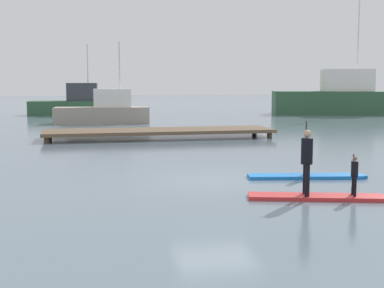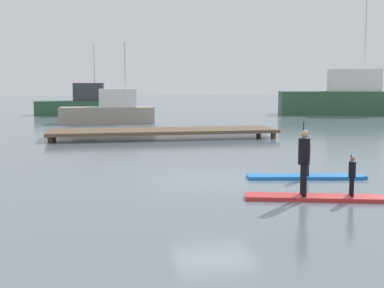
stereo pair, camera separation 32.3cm
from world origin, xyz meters
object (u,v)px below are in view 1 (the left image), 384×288
object	(u,v)px
paddler_child_solo	(308,154)
paddleboard_far	(319,197)
fishing_boat_green_midground	(105,111)
fishing_boat_white_large	(346,98)
paddler_child_front	(354,174)
motor_boat_small_navy	(80,104)
paddleboard_near	(307,176)
paddler_adult	(307,158)

from	to	relation	value
paddler_child_solo	paddleboard_far	bearing A→B (deg)	-109.13
paddler_child_solo	fishing_boat_green_midground	distance (m)	25.28
paddleboard_far	fishing_boat_white_large	distance (m)	39.40
paddler_child_front	fishing_boat_green_midground	size ratio (longest dim) A/B	0.15
paddler_child_front	motor_boat_small_navy	distance (m)	39.85
paddleboard_near	paddler_child_solo	world-z (taller)	paddler_child_solo
paddler_adult	fishing_boat_green_midground	world-z (taller)	fishing_boat_green_midground
paddleboard_far	paddler_adult	bearing A→B (deg)	162.78
paddleboard_far	motor_boat_small_navy	world-z (taller)	motor_boat_small_navy
paddler_adult	motor_boat_small_navy	xyz separation A→B (m)	(-5.37, 38.98, -0.05)
paddler_adult	motor_boat_small_navy	size ratio (longest dim) A/B	0.20
paddleboard_far	paddler_adult	distance (m)	1.07
fishing_boat_white_large	motor_boat_small_navy	bearing A→B (deg)	169.10
paddler_child_solo	paddler_adult	bearing A→B (deg)	-115.32
paddleboard_near	paddleboard_far	world-z (taller)	same
paddler_child_front	fishing_boat_green_midground	xyz separation A→B (m)	(-4.83, 27.92, 0.28)
paddler_adult	paddler_child_front	distance (m)	1.28
paddler_child_solo	paddler_adult	size ratio (longest dim) A/B	0.61
motor_boat_small_navy	paddleboard_near	bearing A→B (deg)	-79.52
fishing_boat_white_large	paddleboard_near	bearing A→B (deg)	-120.49
fishing_boat_white_large	fishing_boat_green_midground	bearing A→B (deg)	-164.37
paddleboard_far	fishing_boat_white_large	size ratio (longest dim) A/B	0.25
fishing_boat_green_midground	paddleboard_far	bearing A→B (deg)	-81.83
paddleboard_far	fishing_boat_white_large	bearing A→B (deg)	60.42
paddler_adult	fishing_boat_white_large	distance (m)	39.45
paddler_child_solo	fishing_boat_green_midground	size ratio (longest dim) A/B	0.16
paddleboard_far	paddler_child_front	xyz separation A→B (m)	(0.85, -0.23, 0.62)
paddleboard_far	fishing_boat_green_midground	bearing A→B (deg)	98.17
paddleboard_near	paddler_child_front	bearing A→B (deg)	-92.66
motor_boat_small_navy	paddleboard_far	bearing A→B (deg)	-81.71
motor_boat_small_navy	paddler_child_solo	bearing A→B (deg)	-79.51
paddler_child_solo	paddler_adult	world-z (taller)	paddler_adult
paddler_child_solo	fishing_boat_green_midground	xyz separation A→B (m)	(-4.98, 24.78, 0.20)
paddleboard_near	fishing_boat_white_large	distance (m)	36.38
paddleboard_near	paddler_adult	size ratio (longest dim) A/B	1.99
paddler_child_solo	paddler_child_front	world-z (taller)	paddler_child_solo
paddleboard_near	paddler_child_front	world-z (taller)	paddler_child_front
paddler_child_solo	paddler_child_front	xyz separation A→B (m)	(-0.16, -3.13, -0.08)
paddleboard_near	fishing_boat_white_large	xyz separation A→B (m)	(18.44, 31.32, 1.48)
paddleboard_near	paddler_child_solo	distance (m)	0.70
fishing_boat_green_midground	fishing_boat_white_large	bearing A→B (deg)	15.63
paddler_adult	motor_boat_small_navy	bearing A→B (deg)	97.85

